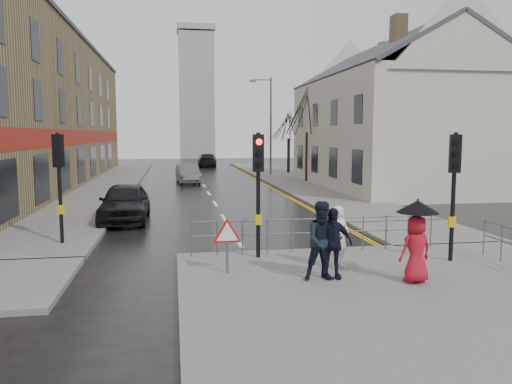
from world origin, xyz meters
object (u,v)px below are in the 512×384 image
object	(u,v)px
pedestrian_a	(340,237)
pedestrian_b	(324,241)
pedestrian_with_umbrella	(416,236)
car_parked	(125,202)
pedestrian_d	(332,243)
car_mid	(188,174)

from	to	relation	value
pedestrian_a	pedestrian_b	size ratio (longest dim) A/B	0.86
pedestrian_a	pedestrian_with_umbrella	size ratio (longest dim) A/B	0.84
pedestrian_a	pedestrian_b	bearing A→B (deg)	-162.43
pedestrian_b	car_parked	world-z (taller)	pedestrian_b
pedestrian_d	pedestrian_b	bearing A→B (deg)	-156.11
pedestrian_with_umbrella	car_mid	xyz separation A→B (m)	(-4.36, 25.65, -0.54)
pedestrian_a	car_mid	world-z (taller)	pedestrian_a
pedestrian_d	car_mid	bearing A→B (deg)	96.78
pedestrian_b	pedestrian_with_umbrella	distance (m)	2.08
pedestrian_b	pedestrian_with_umbrella	bearing A→B (deg)	-14.72
pedestrian_with_umbrella	car_parked	size ratio (longest dim) A/B	0.41
pedestrian_a	car_mid	distance (m)	24.41
pedestrian_a	pedestrian_d	bearing A→B (deg)	-154.85
pedestrian_a	car_parked	bearing A→B (deg)	90.22
car_parked	car_mid	size ratio (longest dim) A/B	1.11
pedestrian_a	car_mid	size ratio (longest dim) A/B	0.39
car_mid	pedestrian_d	bearing A→B (deg)	-89.22
car_mid	car_parked	bearing A→B (deg)	-105.93
pedestrian_with_umbrella	pedestrian_d	xyz separation A→B (m)	(-1.78, 0.63, -0.24)
pedestrian_a	pedestrian_with_umbrella	xyz separation A→B (m)	(1.31, -1.43, 0.28)
pedestrian_with_umbrella	pedestrian_d	size ratio (longest dim) A/B	1.13
pedestrian_d	car_mid	xyz separation A→B (m)	(-2.58, 25.02, -0.30)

